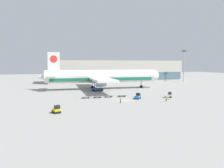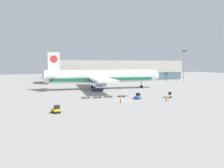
# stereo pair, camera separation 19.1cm
# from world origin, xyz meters

# --- Properties ---
(ground_plane) EXTENTS (400.00, 400.00, 0.00)m
(ground_plane) POSITION_xyz_m (0.00, 0.00, 0.00)
(ground_plane) COLOR gray
(terminal_building) EXTENTS (90.00, 18.20, 14.00)m
(terminal_building) POSITION_xyz_m (23.02, 72.87, 6.99)
(terminal_building) COLOR #BCB7A8
(terminal_building) RESTS_ON ground_plane
(light_mast) EXTENTS (2.80, 0.50, 20.76)m
(light_mast) POSITION_xyz_m (64.18, 56.43, 12.17)
(light_mast) COLOR #9EA0A5
(light_mast) RESTS_ON ground_plane
(airplane_main) EXTENTS (58.09, 48.43, 17.00)m
(airplane_main) POSITION_xyz_m (0.78, 33.01, 5.84)
(airplane_main) COLOR white
(airplane_main) RESTS_ON ground_plane
(scissor_lift_loader) EXTENTS (5.39, 3.67, 5.53)m
(scissor_lift_loader) POSITION_xyz_m (-2.46, 26.85, 2.10)
(scissor_lift_loader) COLOR #284C99
(scissor_lift_loader) RESTS_ON ground_plane
(baggage_tug_foreground) EXTENTS (2.77, 2.69, 2.00)m
(baggage_tug_foreground) POSITION_xyz_m (5.03, 0.95, 0.88)
(baggage_tug_foreground) COLOR #2D66B7
(baggage_tug_foreground) RESTS_ON ground_plane
(baggage_tug_mid) EXTENTS (2.79, 2.36, 2.00)m
(baggage_tug_mid) POSITION_xyz_m (16.51, 0.17, 0.88)
(baggage_tug_mid) COLOR silver
(baggage_tug_mid) RESTS_ON ground_plane
(baggage_tug_far) EXTENTS (2.16, 2.72, 2.00)m
(baggage_tug_far) POSITION_xyz_m (-22.64, -12.26, 0.88)
(baggage_tug_far) COLOR yellow
(baggage_tug_far) RESTS_ON ground_plane
(baggage_dolly_lead) EXTENTS (3.75, 1.70, 0.48)m
(baggage_dolly_lead) POSITION_xyz_m (-11.33, 7.96, 0.39)
(baggage_dolly_lead) COLOR #56565B
(baggage_dolly_lead) RESTS_ON ground_plane
(baggage_dolly_second) EXTENTS (3.75, 1.70, 0.48)m
(baggage_dolly_second) POSITION_xyz_m (-7.32, 7.48, 0.39)
(baggage_dolly_second) COLOR #56565B
(baggage_dolly_second) RESTS_ON ground_plane
(baggage_dolly_third) EXTENTS (3.75, 1.70, 0.48)m
(baggage_dolly_third) POSITION_xyz_m (-3.19, 7.82, 0.39)
(baggage_dolly_third) COLOR #56565B
(baggage_dolly_third) RESTS_ON ground_plane
(baggage_dolly_trail) EXTENTS (3.75, 1.70, 0.48)m
(baggage_dolly_trail) POSITION_xyz_m (1.73, 7.37, 0.39)
(baggage_dolly_trail) COLOR #56565B
(baggage_dolly_trail) RESTS_ON ground_plane
(ground_crew_near) EXTENTS (0.25, 0.57, 1.79)m
(ground_crew_near) POSITION_xyz_m (-3.26, -4.58, 1.06)
(ground_crew_near) COLOR black
(ground_crew_near) RESTS_ON ground_plane
(ground_crew_far) EXTENTS (0.50, 0.37, 1.78)m
(ground_crew_far) POSITION_xyz_m (11.68, -6.15, 1.05)
(ground_crew_far) COLOR black
(ground_crew_far) RESTS_ON ground_plane
(traffic_cone_near) EXTENTS (0.40, 0.40, 0.68)m
(traffic_cone_near) POSITION_xyz_m (13.97, -3.89, 0.33)
(traffic_cone_near) COLOR black
(traffic_cone_near) RESTS_ON ground_plane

